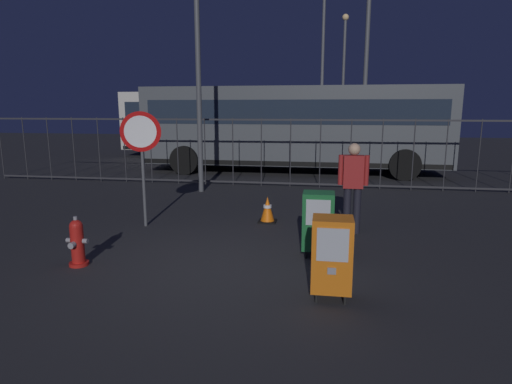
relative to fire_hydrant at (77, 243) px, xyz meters
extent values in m
plane|color=#262628|center=(2.12, 0.26, -0.35)|extent=(60.00, 60.00, 0.00)
cylinder|color=red|center=(0.00, 0.00, -0.33)|extent=(0.28, 0.28, 0.05)
cylinder|color=red|center=(0.00, 0.00, -0.03)|extent=(0.19, 0.19, 0.55)
sphere|color=red|center=(0.00, 0.00, 0.25)|extent=(0.19, 0.19, 0.19)
cylinder|color=gray|center=(0.00, 0.00, 0.37)|extent=(0.06, 0.06, 0.05)
cylinder|color=gray|center=(0.00, -0.13, 0.00)|extent=(0.09, 0.08, 0.09)
cylinder|color=gray|center=(-0.13, 0.00, 0.03)|extent=(0.07, 0.07, 0.07)
cylinder|color=gray|center=(0.13, 0.00, 0.03)|extent=(0.07, 0.07, 0.07)
cylinder|color=black|center=(3.31, 0.85, -0.29)|extent=(0.04, 0.04, 0.12)
cylinder|color=black|center=(3.65, 0.85, -0.29)|extent=(0.04, 0.04, 0.12)
cylinder|color=black|center=(3.31, 1.13, -0.29)|extent=(0.04, 0.04, 0.12)
cylinder|color=black|center=(3.65, 1.13, -0.29)|extent=(0.04, 0.04, 0.12)
cube|color=#19602D|center=(3.48, 0.99, 0.22)|extent=(0.48, 0.40, 0.90)
cube|color=#B2B7BF|center=(3.48, 0.78, 0.40)|extent=(0.36, 0.01, 0.40)
cube|color=gray|center=(3.48, 0.78, 0.08)|extent=(0.10, 0.02, 0.08)
cylinder|color=black|center=(3.51, -0.69, -0.29)|extent=(0.04, 0.04, 0.12)
cylinder|color=black|center=(3.84, -0.69, -0.29)|extent=(0.04, 0.04, 0.12)
cylinder|color=black|center=(3.51, -0.41, -0.29)|extent=(0.04, 0.04, 0.12)
cylinder|color=black|center=(3.84, -0.41, -0.29)|extent=(0.04, 0.04, 0.12)
cube|color=orange|center=(3.67, -0.55, 0.22)|extent=(0.48, 0.40, 0.90)
cube|color=#B2B7BF|center=(3.67, -0.76, 0.40)|extent=(0.36, 0.01, 0.40)
cube|color=gray|center=(3.67, -0.76, 0.08)|extent=(0.10, 0.02, 0.08)
cylinder|color=#4C4F54|center=(0.10, 2.21, 0.75)|extent=(0.06, 0.06, 2.20)
cylinder|color=red|center=(0.10, 2.19, 1.50)|extent=(0.71, 0.31, 0.76)
cylinder|color=white|center=(0.10, 2.18, 1.50)|extent=(0.56, 0.23, 0.60)
cylinder|color=black|center=(3.98, 2.38, 0.07)|extent=(0.14, 0.14, 0.85)
cylinder|color=black|center=(4.16, 2.38, 0.07)|extent=(0.14, 0.14, 0.85)
cube|color=maroon|center=(4.07, 2.38, 0.80)|extent=(0.36, 0.20, 0.60)
sphere|color=tan|center=(4.07, 2.38, 1.21)|extent=(0.22, 0.22, 0.22)
cylinder|color=maroon|center=(3.84, 2.38, 0.83)|extent=(0.09, 0.09, 0.55)
cylinder|color=maroon|center=(4.30, 2.38, 0.83)|extent=(0.09, 0.09, 0.55)
cube|color=black|center=(2.43, 2.88, -0.34)|extent=(0.36, 0.36, 0.03)
cone|color=orange|center=(2.43, 2.88, -0.07)|extent=(0.28, 0.28, 0.50)
cylinder|color=white|center=(2.43, 2.88, -0.02)|extent=(0.17, 0.17, 0.06)
cube|color=#2D2D33|center=(2.12, 6.95, 1.60)|extent=(18.00, 0.04, 0.05)
cube|color=#2D2D33|center=(2.12, 6.95, -0.25)|extent=(18.00, 0.04, 0.05)
cylinder|color=#2D2D33|center=(-6.88, 6.95, 0.65)|extent=(0.03, 0.03, 2.00)
cylinder|color=#2D2D33|center=(-6.02, 6.95, 0.65)|extent=(0.03, 0.03, 2.00)
cylinder|color=#2D2D33|center=(-5.16, 6.95, 0.65)|extent=(0.03, 0.03, 2.00)
cylinder|color=#2D2D33|center=(-4.30, 6.95, 0.65)|extent=(0.03, 0.03, 2.00)
cylinder|color=#2D2D33|center=(-3.45, 6.95, 0.65)|extent=(0.03, 0.03, 2.00)
cylinder|color=#2D2D33|center=(-2.59, 6.95, 0.65)|extent=(0.03, 0.03, 2.00)
cylinder|color=#2D2D33|center=(-1.73, 6.95, 0.65)|extent=(0.03, 0.03, 2.00)
cylinder|color=#2D2D33|center=(-0.88, 6.95, 0.65)|extent=(0.03, 0.03, 2.00)
cylinder|color=#2D2D33|center=(-0.02, 6.95, 0.65)|extent=(0.03, 0.03, 2.00)
cylinder|color=#2D2D33|center=(0.84, 6.95, 0.65)|extent=(0.03, 0.03, 2.00)
cylinder|color=#2D2D33|center=(1.70, 6.95, 0.65)|extent=(0.03, 0.03, 2.00)
cylinder|color=#2D2D33|center=(2.55, 6.95, 0.65)|extent=(0.03, 0.03, 2.00)
cylinder|color=#2D2D33|center=(3.41, 6.95, 0.65)|extent=(0.03, 0.03, 2.00)
cylinder|color=#2D2D33|center=(4.27, 6.95, 0.65)|extent=(0.03, 0.03, 2.00)
cylinder|color=#2D2D33|center=(5.12, 6.95, 0.65)|extent=(0.03, 0.03, 2.00)
cylinder|color=#2D2D33|center=(5.98, 6.95, 0.65)|extent=(0.03, 0.03, 2.00)
cylinder|color=#2D2D33|center=(6.84, 6.95, 0.65)|extent=(0.03, 0.03, 2.00)
cylinder|color=#2D2D33|center=(7.70, 6.95, 0.65)|extent=(0.03, 0.03, 2.00)
cube|color=#4C5156|center=(2.41, 9.95, 1.32)|extent=(10.52, 2.60, 2.65)
cube|color=#1E2838|center=(2.41, 9.95, 1.80)|extent=(9.89, 2.61, 0.80)
cube|color=black|center=(2.41, 9.95, 0.10)|extent=(10.31, 2.61, 0.16)
cylinder|color=black|center=(6.08, 8.67, 0.15)|extent=(1.00, 0.29, 1.00)
cylinder|color=black|center=(6.10, 11.17, 0.15)|extent=(1.00, 0.29, 1.00)
cylinder|color=black|center=(-1.27, 8.74, 0.15)|extent=(1.00, 0.29, 1.00)
cylinder|color=black|center=(-1.25, 11.24, 0.15)|extent=(1.00, 0.29, 1.00)
cube|color=beige|center=(-0.64, 14.39, 1.32)|extent=(10.62, 3.07, 2.65)
cube|color=#1E2838|center=(-0.64, 14.39, 1.80)|extent=(9.99, 3.06, 0.80)
cube|color=black|center=(-0.64, 14.39, 0.10)|extent=(10.41, 3.07, 0.16)
cylinder|color=black|center=(2.96, 12.94, 0.15)|extent=(1.01, 0.33, 1.00)
cylinder|color=black|center=(3.10, 15.44, 0.15)|extent=(1.01, 0.33, 1.00)
cylinder|color=black|center=(-4.38, 13.34, 0.15)|extent=(1.01, 0.33, 1.00)
cylinder|color=black|center=(-4.24, 15.84, 0.15)|extent=(1.01, 0.33, 1.00)
cylinder|color=#4C4F54|center=(0.17, 5.84, 3.37)|extent=(0.14, 0.14, 7.44)
cylinder|color=#4C4F54|center=(3.30, 15.19, 3.58)|extent=(0.14, 0.14, 7.87)
cylinder|color=#4C4F54|center=(4.75, 9.03, 2.79)|extent=(0.14, 0.14, 6.28)
cylinder|color=#4C4F54|center=(4.32, 16.89, 2.89)|extent=(0.14, 0.14, 6.48)
sphere|color=#FFD18C|center=(4.32, 16.89, 6.23)|extent=(0.32, 0.32, 0.32)
camera|label=1|loc=(3.56, -5.55, 1.95)|focal=30.20mm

